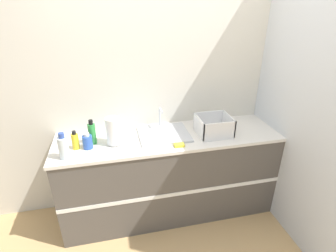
{
  "coord_description": "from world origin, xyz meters",
  "views": [
    {
      "loc": [
        -0.51,
        -1.9,
        2.1
      ],
      "look_at": [
        -0.02,
        0.27,
        1.04
      ],
      "focal_mm": 28.0,
      "sensor_mm": 36.0,
      "label": 1
    }
  ],
  "objects_px": {
    "dish_rack": "(214,127)",
    "bottle_green": "(92,133)",
    "paper_towel_roll": "(114,131)",
    "bottle_blue": "(87,142)",
    "bottle_yellow": "(75,141)",
    "bottle_clear": "(64,147)",
    "sink": "(164,133)"
  },
  "relations": [
    {
      "from": "dish_rack",
      "to": "bottle_green",
      "type": "distance_m",
      "value": 1.15
    },
    {
      "from": "paper_towel_roll",
      "to": "bottle_blue",
      "type": "bearing_deg",
      "value": -174.9
    },
    {
      "from": "paper_towel_roll",
      "to": "bottle_yellow",
      "type": "distance_m",
      "value": 0.34
    },
    {
      "from": "bottle_yellow",
      "to": "paper_towel_roll",
      "type": "bearing_deg",
      "value": 0.89
    },
    {
      "from": "bottle_blue",
      "to": "bottle_yellow",
      "type": "xyz_separation_m",
      "value": [
        -0.1,
        0.02,
        0.01
      ]
    },
    {
      "from": "bottle_blue",
      "to": "bottle_clear",
      "type": "distance_m",
      "value": 0.22
    },
    {
      "from": "bottle_green",
      "to": "bottle_blue",
      "type": "bearing_deg",
      "value": -117.23
    },
    {
      "from": "bottle_green",
      "to": "bottle_yellow",
      "type": "distance_m",
      "value": 0.16
    },
    {
      "from": "sink",
      "to": "dish_rack",
      "type": "xyz_separation_m",
      "value": [
        0.48,
        -0.09,
        0.05
      ]
    },
    {
      "from": "dish_rack",
      "to": "bottle_blue",
      "type": "xyz_separation_m",
      "value": [
        -1.19,
        -0.02,
        -0.0
      ]
    },
    {
      "from": "sink",
      "to": "bottle_yellow",
      "type": "height_order",
      "value": "sink"
    },
    {
      "from": "dish_rack",
      "to": "bottle_green",
      "type": "height_order",
      "value": "bottle_green"
    },
    {
      "from": "paper_towel_roll",
      "to": "bottle_yellow",
      "type": "bearing_deg",
      "value": -179.11
    },
    {
      "from": "sink",
      "to": "paper_towel_roll",
      "type": "height_order",
      "value": "paper_towel_roll"
    },
    {
      "from": "dish_rack",
      "to": "sink",
      "type": "bearing_deg",
      "value": 169.96
    },
    {
      "from": "bottle_blue",
      "to": "bottle_yellow",
      "type": "distance_m",
      "value": 0.1
    },
    {
      "from": "bottle_green",
      "to": "bottle_yellow",
      "type": "bearing_deg",
      "value": -155.49
    },
    {
      "from": "paper_towel_roll",
      "to": "bottle_green",
      "type": "relative_size",
      "value": 1.11
    },
    {
      "from": "bottle_clear",
      "to": "paper_towel_roll",
      "type": "bearing_deg",
      "value": 19.86
    },
    {
      "from": "paper_towel_roll",
      "to": "bottle_green",
      "type": "height_order",
      "value": "paper_towel_roll"
    },
    {
      "from": "bottle_blue",
      "to": "bottle_clear",
      "type": "height_order",
      "value": "bottle_clear"
    },
    {
      "from": "bottle_yellow",
      "to": "bottle_green",
      "type": "bearing_deg",
      "value": 24.51
    },
    {
      "from": "dish_rack",
      "to": "bottle_yellow",
      "type": "xyz_separation_m",
      "value": [
        -1.29,
        -0.0,
        0.01
      ]
    },
    {
      "from": "bottle_yellow",
      "to": "bottle_clear",
      "type": "relative_size",
      "value": 0.74
    },
    {
      "from": "paper_towel_roll",
      "to": "bottle_yellow",
      "type": "xyz_separation_m",
      "value": [
        -0.34,
        -0.01,
        -0.06
      ]
    },
    {
      "from": "bottle_green",
      "to": "dish_rack",
      "type": "bearing_deg",
      "value": -3.07
    },
    {
      "from": "paper_towel_roll",
      "to": "bottle_blue",
      "type": "distance_m",
      "value": 0.24
    },
    {
      "from": "dish_rack",
      "to": "bottle_clear",
      "type": "height_order",
      "value": "bottle_clear"
    },
    {
      "from": "bottle_green",
      "to": "bottle_clear",
      "type": "relative_size",
      "value": 1.0
    },
    {
      "from": "sink",
      "to": "dish_rack",
      "type": "relative_size",
      "value": 1.51
    },
    {
      "from": "bottle_clear",
      "to": "sink",
      "type": "bearing_deg",
      "value": 14.73
    },
    {
      "from": "paper_towel_roll",
      "to": "bottle_clear",
      "type": "height_order",
      "value": "paper_towel_roll"
    }
  ]
}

